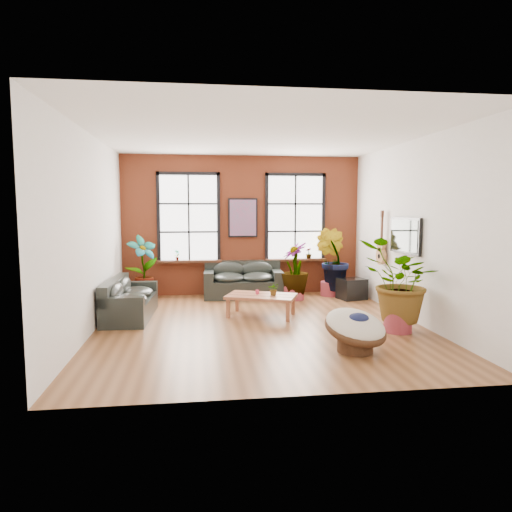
{
  "coord_description": "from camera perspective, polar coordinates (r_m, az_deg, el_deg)",
  "views": [
    {
      "loc": [
        -1.15,
        -8.28,
        2.19
      ],
      "look_at": [
        0.0,
        0.6,
        1.25
      ],
      "focal_mm": 32.0,
      "sensor_mm": 36.0,
      "label": 1
    }
  ],
  "objects": [
    {
      "name": "sill_plant_left",
      "position": [
        11.48,
        -9.84,
        0.13
      ],
      "size": [
        0.17,
        0.17,
        0.27
      ],
      "primitive_type": "imported",
      "rotation": [
        0.0,
        0.0,
        0.79
      ],
      "color": "#1C5215",
      "rests_on": "room"
    },
    {
      "name": "floor_plant_mid",
      "position": [
        10.96,
        4.85,
        -1.53
      ],
      "size": [
        0.79,
        0.79,
        1.24
      ],
      "primitive_type": "imported",
      "rotation": [
        0.0,
        0.0,
        4.86
      ],
      "color": "#1C5215",
      "rests_on": "ground"
    },
    {
      "name": "floor_plant_right_wall",
      "position": [
        8.45,
        17.52,
        -3.07
      ],
      "size": [
        1.69,
        1.61,
        1.48
      ],
      "primitive_type": "imported",
      "rotation": [
        0.0,
        0.0,
        3.57
      ],
      "color": "#1C5215",
      "rests_on": "ground"
    },
    {
      "name": "pot_back_left",
      "position": [
        11.22,
        -13.68,
        -4.42
      ],
      "size": [
        0.7,
        0.7,
        0.39
      ],
      "rotation": [
        0.0,
        0.0,
        0.38
      ],
      "color": "#93303B",
      "rests_on": "ground"
    },
    {
      "name": "pot_back_right",
      "position": [
        11.64,
        9.28,
        -4.04
      ],
      "size": [
        0.62,
        0.62,
        0.36
      ],
      "rotation": [
        0.0,
        0.0,
        -0.33
      ],
      "color": "#93303B",
      "rests_on": "ground"
    },
    {
      "name": "floor_plant_back_left",
      "position": [
        11.11,
        -13.94,
        -1.07
      ],
      "size": [
        0.9,
        0.85,
        1.42
      ],
      "primitive_type": "imported",
      "rotation": [
        0.0,
        0.0,
        0.62
      ],
      "color": "#1C5215",
      "rests_on": "ground"
    },
    {
      "name": "tv_wall_unit",
      "position": [
        9.79,
        17.3,
        1.93
      ],
      "size": [
        0.13,
        1.86,
        1.2
      ],
      "color": "black",
      "rests_on": "room"
    },
    {
      "name": "media_box",
      "position": [
        11.27,
        11.87,
        -4.04
      ],
      "size": [
        0.71,
        0.64,
        0.5
      ],
      "rotation": [
        0.0,
        0.0,
        0.27
      ],
      "color": "black",
      "rests_on": "ground"
    },
    {
      "name": "pot_right_wall",
      "position": [
        8.56,
        17.3,
        -7.85
      ],
      "size": [
        0.5,
        0.5,
        0.36
      ],
      "rotation": [
        0.0,
        0.0,
        -0.01
      ],
      "color": "#93303B",
      "rests_on": "ground"
    },
    {
      "name": "poster",
      "position": [
        11.52,
        -1.65,
        4.8
      ],
      "size": [
        0.74,
        0.06,
        0.98
      ],
      "color": "black",
      "rests_on": "room"
    },
    {
      "name": "coffee_table",
      "position": [
        9.29,
        0.66,
        -5.18
      ],
      "size": [
        1.56,
        1.24,
        0.53
      ],
      "rotation": [
        0.0,
        0.0,
        -0.38
      ],
      "color": "brown",
      "rests_on": "ground"
    },
    {
      "name": "floor_plant_back_right",
      "position": [
        11.53,
        9.5,
        -0.41
      ],
      "size": [
        1.08,
        1.08,
        1.54
      ],
      "primitive_type": "imported",
      "rotation": [
        0.0,
        0.0,
        2.36
      ],
      "color": "#1C5215",
      "rests_on": "ground"
    },
    {
      "name": "pot_mid",
      "position": [
        11.04,
        4.72,
        -4.49
      ],
      "size": [
        0.64,
        0.64,
        0.37
      ],
      "rotation": [
        0.0,
        0.0,
        -0.32
      ],
      "color": "#93303B",
      "rests_on": "ground"
    },
    {
      "name": "sofa_back",
      "position": [
        11.32,
        -1.63,
        -3.12
      ],
      "size": [
        1.95,
        1.02,
        0.87
      ],
      "rotation": [
        0.0,
        0.0,
        -0.05
      ],
      "color": "black",
      "rests_on": "ground"
    },
    {
      "name": "sill_plant_right",
      "position": [
        11.81,
        6.62,
        0.35
      ],
      "size": [
        0.19,
        0.19,
        0.27
      ],
      "primitive_type": "imported",
      "rotation": [
        0.0,
        0.0,
        3.49
      ],
      "color": "#1C5215",
      "rests_on": "room"
    },
    {
      "name": "room",
      "position": [
        8.51,
        0.39,
        3.01
      ],
      "size": [
        6.04,
        6.54,
        3.54
      ],
      "color": "brown",
      "rests_on": "ground"
    },
    {
      "name": "sofa_left",
      "position": [
        9.54,
        -15.72,
        -5.33
      ],
      "size": [
        0.91,
        2.01,
        0.78
      ],
      "rotation": [
        0.0,
        0.0,
        1.52
      ],
      "color": "black",
      "rests_on": "ground"
    },
    {
      "name": "papasan_chair",
      "position": [
        7.19,
        12.34,
        -8.83
      ],
      "size": [
        1.25,
        1.25,
        0.71
      ],
      "rotation": [
        0.0,
        0.0,
        0.42
      ],
      "color": "#432918",
      "rests_on": "ground"
    },
    {
      "name": "table_plant",
      "position": [
        9.22,
        2.24,
        -4.16
      ],
      "size": [
        0.26,
        0.24,
        0.25
      ],
      "primitive_type": "imported",
      "rotation": [
        0.0,
        0.0,
        -0.23
      ],
      "color": "#1C5215",
      "rests_on": "coffee_table"
    }
  ]
}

